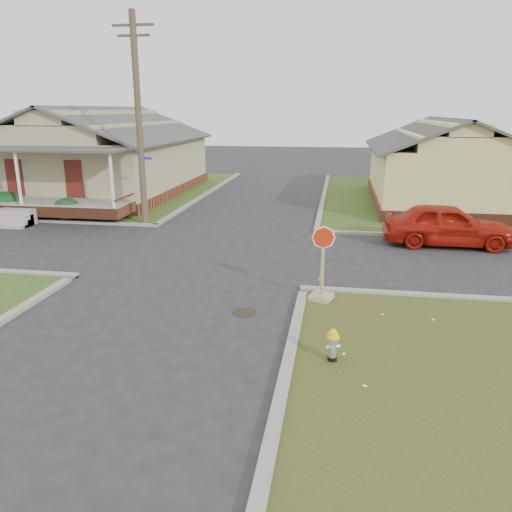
% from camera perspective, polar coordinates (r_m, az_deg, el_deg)
% --- Properties ---
extents(ground, '(120.00, 120.00, 0.00)m').
position_cam_1_polar(ground, '(14.01, -9.85, -5.04)').
color(ground, '#242426').
rests_on(ground, ground).
extents(verge_far_left, '(19.00, 19.00, 0.05)m').
position_cam_1_polar(verge_far_left, '(35.31, -20.47, 7.17)').
color(verge_far_left, '#2B491A').
rests_on(verge_far_left, ground).
extents(curbs, '(80.00, 40.00, 0.12)m').
position_cam_1_polar(curbs, '(18.54, -4.84, 0.50)').
color(curbs, gray).
rests_on(curbs, ground).
extents(manhole, '(0.64, 0.64, 0.01)m').
position_cam_1_polar(manhole, '(13.01, -1.32, -6.46)').
color(manhole, black).
rests_on(manhole, ground).
extents(corner_house, '(10.10, 15.50, 5.30)m').
position_cam_1_polar(corner_house, '(32.49, -17.34, 10.76)').
color(corner_house, brown).
rests_on(corner_house, ground).
extents(side_house_yellow, '(7.60, 11.60, 4.70)m').
position_cam_1_polar(side_house_yellow, '(29.44, 20.56, 9.77)').
color(side_house_yellow, brown).
rests_on(side_house_yellow, ground).
extents(utility_pole, '(1.80, 0.28, 9.00)m').
position_cam_1_polar(utility_pole, '(22.88, -13.25, 14.98)').
color(utility_pole, '#483D29').
rests_on(utility_pole, ground).
extents(fire_hydrant, '(0.26, 0.26, 0.71)m').
position_cam_1_polar(fire_hydrant, '(10.53, 8.77, -9.83)').
color(fire_hydrant, black).
rests_on(fire_hydrant, ground).
extents(stop_sign, '(0.59, 0.57, 2.07)m').
position_cam_1_polar(stop_sign, '(13.72, 7.53, -3.17)').
color(stop_sign, tan).
rests_on(stop_sign, ground).
extents(red_sedan, '(4.80, 1.97, 1.63)m').
position_cam_1_polar(red_sedan, '(20.53, 21.03, 3.35)').
color(red_sedan, '#A8180C').
rests_on(red_sedan, ground).
extents(hedge_left, '(1.53, 1.26, 1.17)m').
position_cam_1_polar(hedge_left, '(27.17, -26.53, 5.30)').
color(hedge_left, '#163D1A').
rests_on(hedge_left, verge_far_left).
extents(hedge_right, '(1.40, 1.14, 1.07)m').
position_cam_1_polar(hedge_right, '(25.08, -20.78, 5.05)').
color(hedge_right, '#163D1A').
rests_on(hedge_right, verge_far_left).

